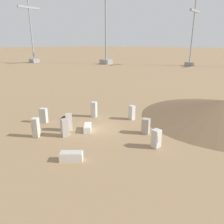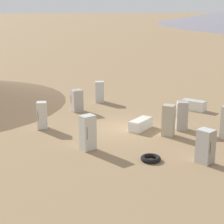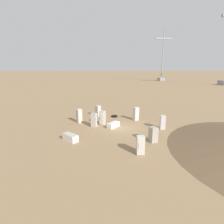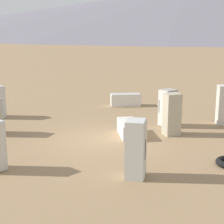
{
  "view_description": "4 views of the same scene",
  "coord_description": "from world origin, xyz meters",
  "px_view_note": "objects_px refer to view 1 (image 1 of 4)",
  "views": [
    {
      "loc": [
        16.13,
        14.98,
        8.8
      ],
      "look_at": [
        -0.98,
        1.1,
        1.84
      ],
      "focal_mm": 35.0,
      "sensor_mm": 36.0,
      "label": 1
    },
    {
      "loc": [
        -5.77,
        -21.51,
        7.28
      ],
      "look_at": [
        -0.41,
        0.58,
        0.93
      ],
      "focal_mm": 60.0,
      "sensor_mm": 36.0,
      "label": 2
    },
    {
      "loc": [
        4.97,
        20.37,
        7.35
      ],
      "look_at": [
        1.26,
        -0.95,
        1.91
      ],
      "focal_mm": 28.0,
      "sensor_mm": 36.0,
      "label": 3
    },
    {
      "loc": [
        -12.29,
        -8.82,
        4.79
      ],
      "look_at": [
        -0.63,
        -0.84,
        1.47
      ],
      "focal_mm": 60.0,
      "sensor_mm": 36.0,
      "label": 4
    }
  ],
  "objects_px": {
    "discarded_fridge_7": "(69,122)",
    "discarded_fridge_2": "(36,128)",
    "discarded_fridge_6": "(156,139)",
    "power_pylon_3": "(32,43)",
    "discarded_fridge_5": "(71,156)",
    "discarded_fridge_3": "(44,115)",
    "discarded_fridge_9": "(146,126)",
    "power_pylon_2": "(106,39)",
    "scrap_tire": "(66,118)",
    "power_pylon_1": "(191,46)",
    "discarded_fridge_0": "(132,112)",
    "discarded_fridge_4": "(94,109)",
    "discarded_fridge_8": "(88,128)",
    "discarded_fridge_1": "(65,128)"
  },
  "relations": [
    {
      "from": "power_pylon_1",
      "to": "discarded_fridge_7",
      "type": "relative_size",
      "value": 13.5
    },
    {
      "from": "discarded_fridge_2",
      "to": "discarded_fridge_6",
      "type": "relative_size",
      "value": 1.16
    },
    {
      "from": "discarded_fridge_2",
      "to": "scrap_tire",
      "type": "height_order",
      "value": "discarded_fridge_2"
    },
    {
      "from": "power_pylon_3",
      "to": "discarded_fridge_9",
      "type": "distance_m",
      "value": 94.51
    },
    {
      "from": "power_pylon_2",
      "to": "discarded_fridge_9",
      "type": "bearing_deg",
      "value": 43.53
    },
    {
      "from": "power_pylon_2",
      "to": "discarded_fridge_9",
      "type": "relative_size",
      "value": 21.65
    },
    {
      "from": "power_pylon_2",
      "to": "discarded_fridge_0",
      "type": "bearing_deg",
      "value": 42.96
    },
    {
      "from": "discarded_fridge_3",
      "to": "discarded_fridge_4",
      "type": "xyz_separation_m",
      "value": [
        -5.19,
        3.08,
        0.1
      ]
    },
    {
      "from": "power_pylon_1",
      "to": "scrap_tire",
      "type": "bearing_deg",
      "value": 9.43
    },
    {
      "from": "discarded_fridge_0",
      "to": "discarded_fridge_6",
      "type": "bearing_deg",
      "value": -121.01
    },
    {
      "from": "discarded_fridge_3",
      "to": "discarded_fridge_5",
      "type": "height_order",
      "value": "discarded_fridge_3"
    },
    {
      "from": "power_pylon_3",
      "to": "discarded_fridge_8",
      "type": "xyz_separation_m",
      "value": [
        43.93,
        79.76,
        -8.73
      ]
    },
    {
      "from": "discarded_fridge_9",
      "to": "power_pylon_3",
      "type": "bearing_deg",
      "value": 142.09
    },
    {
      "from": "power_pylon_1",
      "to": "discarded_fridge_2",
      "type": "xyz_separation_m",
      "value": [
        79.63,
        14.4,
        -6.84
      ]
    },
    {
      "from": "power_pylon_3",
      "to": "discarded_fridge_3",
      "type": "relative_size",
      "value": 17.2
    },
    {
      "from": "discarded_fridge_0",
      "to": "discarded_fridge_7",
      "type": "xyz_separation_m",
      "value": [
        7.12,
        -3.06,
        0.08
      ]
    },
    {
      "from": "power_pylon_2",
      "to": "discarded_fridge_2",
      "type": "xyz_separation_m",
      "value": [
        63.92,
        45.69,
        -9.7
      ]
    },
    {
      "from": "discarded_fridge_2",
      "to": "discarded_fridge_9",
      "type": "xyz_separation_m",
      "value": [
        -7.49,
        7.9,
        -0.17
      ]
    },
    {
      "from": "power_pylon_2",
      "to": "discarded_fridge_6",
      "type": "bearing_deg",
      "value": 43.67
    },
    {
      "from": "discarded_fridge_1",
      "to": "discarded_fridge_5",
      "type": "xyz_separation_m",
      "value": [
        2.76,
        4.11,
        -0.53
      ]
    },
    {
      "from": "power_pylon_1",
      "to": "discarded_fridge_3",
      "type": "distance_m",
      "value": 77.91
    },
    {
      "from": "discarded_fridge_6",
      "to": "discarded_fridge_7",
      "type": "xyz_separation_m",
      "value": [
        2.26,
        -8.94,
        0.1
      ]
    },
    {
      "from": "discarded_fridge_8",
      "to": "discarded_fridge_9",
      "type": "relative_size",
      "value": 1.16
    },
    {
      "from": "discarded_fridge_7",
      "to": "discarded_fridge_2",
      "type": "bearing_deg",
      "value": 15.49
    },
    {
      "from": "discarded_fridge_1",
      "to": "discarded_fridge_9",
      "type": "distance_m",
      "value": 8.1
    },
    {
      "from": "discarded_fridge_7",
      "to": "discarded_fridge_3",
      "type": "bearing_deg",
      "value": -49.21
    },
    {
      "from": "discarded_fridge_6",
      "to": "discarded_fridge_9",
      "type": "height_order",
      "value": "discarded_fridge_6"
    },
    {
      "from": "discarded_fridge_7",
      "to": "scrap_tire",
      "type": "height_order",
      "value": "discarded_fridge_7"
    },
    {
      "from": "discarded_fridge_0",
      "to": "discarded_fridge_5",
      "type": "bearing_deg",
      "value": -162.0
    },
    {
      "from": "power_pylon_3",
      "to": "discarded_fridge_2",
      "type": "distance_m",
      "value": 91.2
    },
    {
      "from": "power_pylon_3",
      "to": "discarded_fridge_3",
      "type": "xyz_separation_m",
      "value": [
        45.34,
        74.05,
        -8.21
      ]
    },
    {
      "from": "power_pylon_2",
      "to": "discarded_fridge_0",
      "type": "distance_m",
      "value": 74.06
    },
    {
      "from": "power_pylon_1",
      "to": "discarded_fridge_4",
      "type": "height_order",
      "value": "power_pylon_1"
    },
    {
      "from": "discarded_fridge_1",
      "to": "discarded_fridge_2",
      "type": "distance_m",
      "value": 2.79
    },
    {
      "from": "discarded_fridge_2",
      "to": "discarded_fridge_9",
      "type": "bearing_deg",
      "value": -169.22
    },
    {
      "from": "power_pylon_1",
      "to": "scrap_tire",
      "type": "distance_m",
      "value": 75.71
    },
    {
      "from": "discarded_fridge_8",
      "to": "discarded_fridge_4",
      "type": "bearing_deg",
      "value": -96.97
    },
    {
      "from": "discarded_fridge_5",
      "to": "discarded_fridge_7",
      "type": "bearing_deg",
      "value": -168.26
    },
    {
      "from": "power_pylon_1",
      "to": "power_pylon_3",
      "type": "height_order",
      "value": "power_pylon_3"
    },
    {
      "from": "power_pylon_2",
      "to": "power_pylon_3",
      "type": "xyz_separation_m",
      "value": [
        15.71,
        -31.29,
        -1.61
      ]
    },
    {
      "from": "discarded_fridge_7",
      "to": "power_pylon_3",
      "type": "bearing_deg",
      "value": -81.95
    },
    {
      "from": "power_pylon_3",
      "to": "discarded_fridge_5",
      "type": "relative_size",
      "value": 15.61
    },
    {
      "from": "discarded_fridge_3",
      "to": "discarded_fridge_8",
      "type": "xyz_separation_m",
      "value": [
        -1.41,
        5.72,
        -0.52
      ]
    },
    {
      "from": "discarded_fridge_4",
      "to": "discarded_fridge_7",
      "type": "relative_size",
      "value": 1.02
    },
    {
      "from": "power_pylon_1",
      "to": "discarded_fridge_9",
      "type": "height_order",
      "value": "power_pylon_1"
    },
    {
      "from": "discarded_fridge_2",
      "to": "discarded_fridge_7",
      "type": "relative_size",
      "value": 1.03
    },
    {
      "from": "discarded_fridge_6",
      "to": "scrap_tire",
      "type": "xyz_separation_m",
      "value": [
        0.01,
        -12.28,
        -0.72
      ]
    },
    {
      "from": "discarded_fridge_0",
      "to": "discarded_fridge_8",
      "type": "xyz_separation_m",
      "value": [
        5.92,
        -1.56,
        -0.53
      ]
    },
    {
      "from": "discarded_fridge_4",
      "to": "scrap_tire",
      "type": "height_order",
      "value": "discarded_fridge_4"
    },
    {
      "from": "discarded_fridge_5",
      "to": "scrap_tire",
      "type": "bearing_deg",
      "value": -166.32
    }
  ]
}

